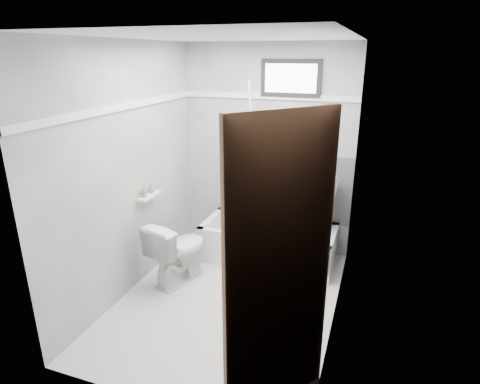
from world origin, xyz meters
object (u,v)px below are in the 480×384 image
at_px(bathtub, 268,242).
at_px(office_chair, 300,214).
at_px(soap_bottle_b, 151,188).
at_px(soap_bottle_a, 144,192).
at_px(door, 311,307).
at_px(toilet, 178,251).

height_order(bathtub, office_chair, office_chair).
bearing_deg(soap_bottle_b, soap_bottle_a, -90.00).
bearing_deg(office_chair, door, -40.91).
bearing_deg(soap_bottle_a, toilet, 10.65).
relative_size(bathtub, toilet, 2.19).
distance_m(office_chair, soap_bottle_a, 1.70).
height_order(bathtub, toilet, toilet).
height_order(bathtub, door, door).
bearing_deg(soap_bottle_a, office_chair, 31.18).
bearing_deg(bathtub, toilet, -135.45).
distance_m(toilet, soap_bottle_b, 0.71).
bearing_deg(toilet, office_chair, -128.51).
distance_m(door, soap_bottle_a, 2.38).
relative_size(door, soap_bottle_b, 22.53).
height_order(door, soap_bottle_b, door).
relative_size(bathtub, soap_bottle_a, 13.36).
relative_size(office_chair, door, 0.47).
relative_size(door, soap_bottle_a, 17.81).
bearing_deg(door, toilet, 137.57).
bearing_deg(office_chair, soap_bottle_a, -112.26).
distance_m(bathtub, soap_bottle_b, 1.47).
bearing_deg(soap_bottle_b, office_chair, 26.85).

